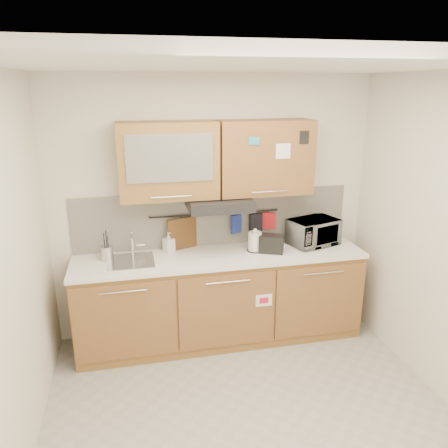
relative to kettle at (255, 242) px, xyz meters
name	(u,v)px	position (x,y,z in m)	size (l,w,h in m)	color
floor	(253,420)	(-0.35, -1.22, -1.01)	(3.20, 3.20, 0.00)	#9E9993
ceiling	(261,65)	(-0.35, -1.22, 1.59)	(3.20, 3.20, 0.00)	white
wall_back	(214,209)	(-0.35, 0.28, 0.29)	(3.20, 3.20, 0.00)	silver
wall_left	(6,288)	(-1.95, -1.22, 0.29)	(3.00, 3.00, 0.00)	silver
base_cabinet	(221,302)	(-0.35, -0.03, -0.61)	(2.80, 0.64, 0.88)	olive
countertop	(221,257)	(-0.35, -0.03, -0.11)	(2.82, 0.62, 0.04)	white
backsplash	(214,218)	(-0.35, 0.27, 0.19)	(2.80, 0.02, 0.56)	silver
upper_cabinets	(217,159)	(-0.36, 0.10, 0.82)	(1.82, 0.37, 0.70)	olive
range_hood	(219,203)	(-0.35, 0.03, 0.41)	(0.60, 0.46, 0.10)	black
sink	(131,261)	(-1.20, -0.01, -0.09)	(0.42, 0.40, 0.26)	silver
utensil_rail	(215,214)	(-0.35, 0.23, 0.25)	(0.02, 0.02, 1.30)	black
utensil_crock	(107,253)	(-1.42, 0.06, -0.02)	(0.15, 0.15, 0.29)	#B8B7BC
kettle	(255,242)	(0.00, 0.00, 0.00)	(0.18, 0.17, 0.24)	silver
toaster	(271,243)	(0.15, -0.07, 0.00)	(0.27, 0.22, 0.18)	black
microwave	(313,232)	(0.64, 0.06, 0.04)	(0.48, 0.33, 0.27)	#999999
soap_bottle	(169,242)	(-0.83, 0.16, 0.01)	(0.09, 0.09, 0.21)	#999999
cutting_board	(182,237)	(-0.69, 0.22, 0.04)	(0.31, 0.02, 0.38)	brown
oven_mitt	(236,224)	(-0.14, 0.22, 0.13)	(0.12, 0.03, 0.19)	navy
dark_pouch	(256,224)	(0.07, 0.22, 0.12)	(0.14, 0.04, 0.21)	black
pot_holder	(269,221)	(0.21, 0.22, 0.14)	(0.14, 0.02, 0.17)	#B3171F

